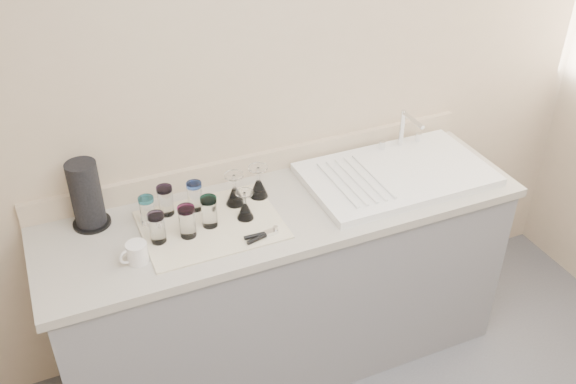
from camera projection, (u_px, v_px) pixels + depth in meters
name	position (u px, v px, depth m)	size (l,w,h in m)	color
room_envelope	(495.00, 249.00, 1.42)	(3.54, 3.50, 2.52)	#505156
counter_unit	(284.00, 285.00, 2.95)	(2.06, 0.62, 0.90)	slate
sink_unit	(397.00, 174.00, 2.87)	(0.82, 0.50, 0.22)	white
dish_towel	(211.00, 225.00, 2.58)	(0.55, 0.42, 0.01)	white
tumbler_teal	(147.00, 210.00, 2.55)	(0.06, 0.06, 0.12)	white
tumbler_cyan	(166.00, 200.00, 2.60)	(0.06, 0.06, 0.13)	white
tumbler_purple	(195.00, 196.00, 2.63)	(0.06, 0.06, 0.13)	white
tumbler_magenta	(157.00, 228.00, 2.45)	(0.06, 0.06, 0.13)	white
tumbler_blue	(187.00, 221.00, 2.48)	(0.07, 0.07, 0.13)	white
tumbler_lavender	(209.00, 211.00, 2.54)	(0.07, 0.07, 0.13)	white
goblet_back_left	(235.00, 194.00, 2.67)	(0.08, 0.08, 0.14)	white
goblet_back_right	(259.00, 186.00, 2.72)	(0.08, 0.08, 0.14)	white
goblet_front_left	(245.00, 209.00, 2.59)	(0.07, 0.07, 0.13)	white
can_opener	(262.00, 235.00, 2.50)	(0.14, 0.05, 0.02)	silver
white_mug	(137.00, 253.00, 2.37)	(0.12, 0.09, 0.08)	silver
paper_towel_roll	(86.00, 195.00, 2.52)	(0.15, 0.15, 0.28)	black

